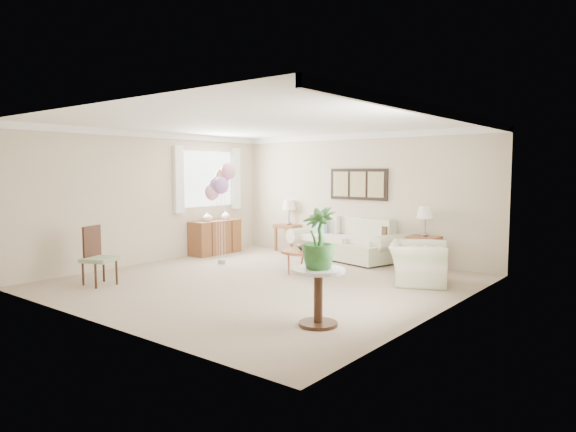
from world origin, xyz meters
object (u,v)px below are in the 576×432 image
object	(u,v)px
sofa	(348,243)
armchair	(418,263)
balloon_cluster	(220,183)
coffee_table	(304,252)
accent_chair	(97,254)

from	to	relation	value
sofa	armchair	distance (m)	2.47
balloon_cluster	armchair	bearing A→B (deg)	11.66
sofa	armchair	xyz separation A→B (m)	(2.13, -1.26, -0.01)
sofa	coffee_table	bearing A→B (deg)	-83.22
coffee_table	accent_chair	size ratio (longest dim) A/B	0.90
armchair	accent_chair	size ratio (longest dim) A/B	1.08
accent_chair	balloon_cluster	world-z (taller)	balloon_cluster
sofa	accent_chair	size ratio (longest dim) A/B	2.72
accent_chair	balloon_cluster	xyz separation A→B (m)	(0.24, 2.52, 1.11)
sofa	balloon_cluster	size ratio (longest dim) A/B	1.29
sofa	coffee_table	distance (m)	1.80
sofa	armchair	world-z (taller)	sofa
armchair	balloon_cluster	xyz separation A→B (m)	(-3.77, -0.78, 1.27)
sofa	coffee_table	size ratio (longest dim) A/B	3.04
sofa	balloon_cluster	world-z (taller)	balloon_cluster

